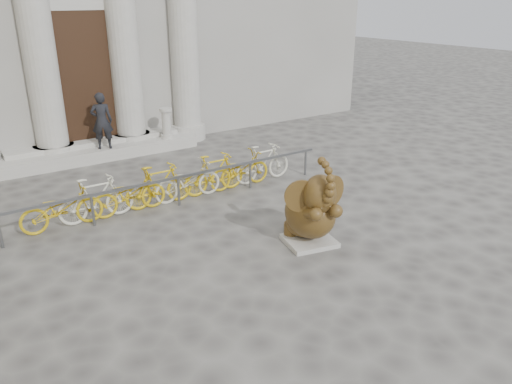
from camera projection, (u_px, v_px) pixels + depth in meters
ground at (288, 307)px, 7.92m from camera, size 80.00×80.00×0.00m
entrance_steps at (99, 152)px, 15.10m from camera, size 6.00×1.20×0.36m
elephant_statue at (311, 212)px, 9.67m from camera, size 1.24×1.48×1.89m
bike_rack at (173, 182)px, 11.73m from camera, size 8.00×0.53×1.00m
pedestrian at (102, 121)px, 14.50m from camera, size 0.70×0.58×1.66m
balustrade_post at (166, 124)px, 15.73m from camera, size 0.39×0.39×0.96m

